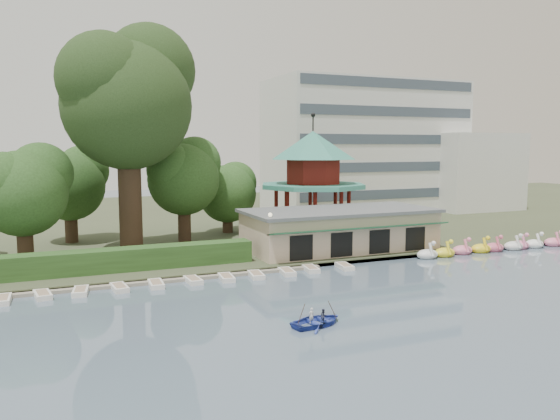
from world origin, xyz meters
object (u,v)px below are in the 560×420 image
rowboat_with_passengers (317,317)px  dock (111,285)px  boathouse (340,229)px  pavilion (313,172)px  big_tree (128,94)px

rowboat_with_passengers → dock: bearing=126.0°
dock → boathouse: bearing=12.2°
dock → pavilion: pavilion is taller
big_tree → boathouse: bearing=-18.3°
boathouse → pavilion: (2.00, 10.03, 5.11)m
boathouse → rowboat_with_passengers: size_ratio=3.48×
boathouse → rowboat_with_passengers: boathouse is taller
pavilion → rowboat_with_passengers: pavilion is taller
boathouse → rowboat_with_passengers: bearing=-122.4°
dock → rowboat_with_passengers: (10.13, -13.94, 0.37)m
big_tree → dock: bearing=-106.0°
pavilion → rowboat_with_passengers: (-13.87, -28.74, -7.00)m
boathouse → big_tree: big_tree is taller
dock → rowboat_with_passengers: rowboat_with_passengers is taller
dock → big_tree: bearing=74.0°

